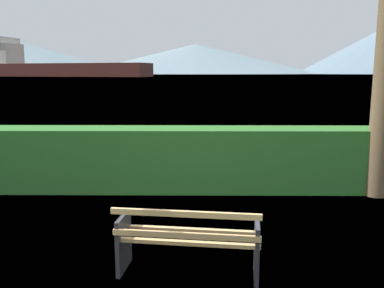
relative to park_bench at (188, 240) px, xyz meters
The scene contains 6 objects.
ground_plane 0.43m from the park_bench, 83.05° to the left, with size 1400.00×1400.00×0.00m, color #567A38.
water_surface 306.71m from the park_bench, 90.00° to the left, with size 620.00×620.00×0.00m, color #6B8EA3.
park_bench is the anchor object (origin of this frame).
hedge_row 3.56m from the park_bench, 89.89° to the left, with size 11.56×0.86×1.25m, color #2D6B28.
cargo_ship_large 234.70m from the park_bench, 110.85° to the left, with size 107.52×47.33×21.13m.
distant_hills 560.23m from the park_bench, 95.59° to the left, with size 944.69×446.50×80.00m.
Camera 1 is at (0.08, -4.53, 2.35)m, focal length 38.30 mm.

